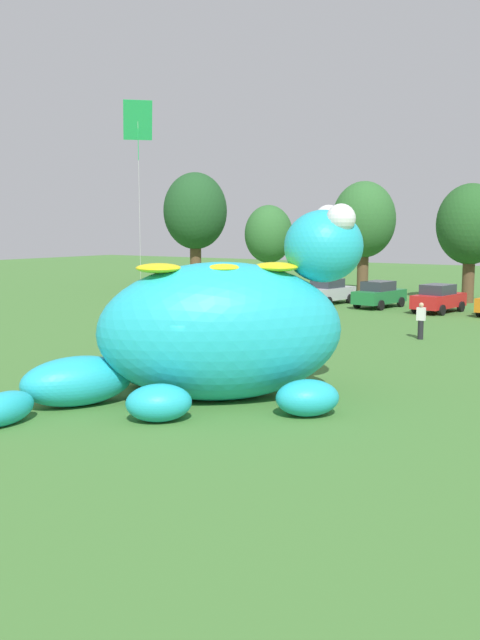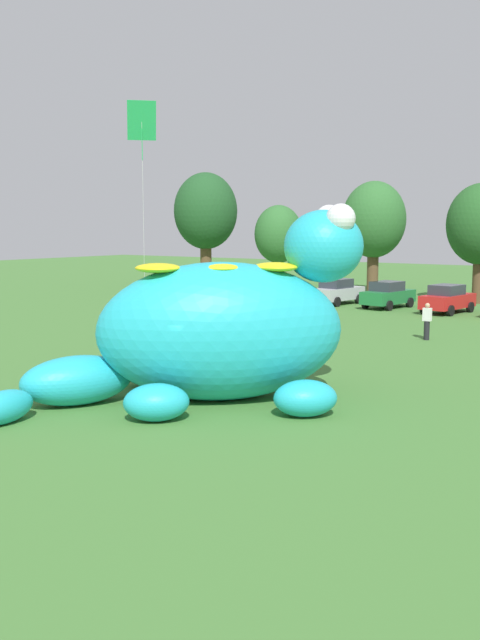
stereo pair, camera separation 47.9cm
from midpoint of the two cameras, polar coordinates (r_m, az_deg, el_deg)
ground_plane at (r=21.18m, az=-4.79°, el=-6.58°), size 160.00×160.00×0.00m
giant_inflatable_creature at (r=20.95m, az=-0.94°, el=-0.75°), size 8.65×10.57×5.84m
car_silver at (r=47.67m, az=8.17°, el=2.30°), size 2.37×4.30×1.72m
car_green at (r=46.01m, az=12.19°, el=2.02°), size 2.37×4.30×1.72m
car_red at (r=44.22m, az=16.76°, el=1.65°), size 2.40×4.31×1.72m
tree_far_left at (r=62.50m, az=-2.58°, el=8.75°), size 5.58×5.58×9.90m
tree_left at (r=57.45m, az=3.38°, el=6.91°), size 3.90×3.90×6.92m
tree_mid_left at (r=55.41m, az=11.04°, el=7.93°), size 4.87×4.87×8.65m
spectator_mid_field at (r=45.08m, az=4.86°, el=2.04°), size 0.38×0.26×1.71m
spectator_by_cars at (r=33.43m, az=15.32°, el=-0.12°), size 0.38×0.26×1.71m
spectator_wandering at (r=39.76m, az=2.49°, el=1.32°), size 0.38×0.26×1.71m
spectator_far_side at (r=29.93m, az=-7.54°, el=-0.79°), size 0.38×0.26×1.71m
tethered_flying_kite at (r=28.30m, az=-7.47°, el=15.40°), size 1.13×1.13×9.95m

